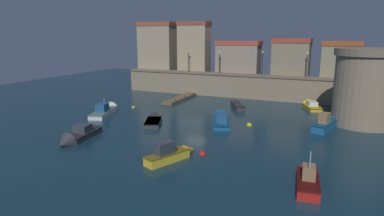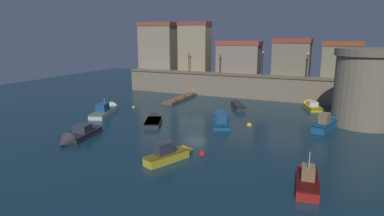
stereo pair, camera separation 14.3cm
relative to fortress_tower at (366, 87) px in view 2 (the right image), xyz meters
name	(u,v)px [view 2 (the right image)]	position (x,y,z in m)	size (l,w,h in m)	color
ground_plane	(196,122)	(-18.02, -6.50, -4.42)	(98.18, 98.18, 0.00)	#112D3D
quay_wall	(238,85)	(-18.02, 10.99, -2.47)	(40.55, 2.54, 3.87)	gray
old_town_backdrop	(227,52)	(-21.12, 14.20, 2.87)	(38.39, 4.96, 8.87)	tan
fortress_tower	(366,87)	(0.00, 0.00, 0.00)	(7.30, 7.30, 8.71)	gray
pier_dock	(181,98)	(-25.79, 5.14, -4.23)	(1.73, 9.46, 0.70)	brown
quay_lamp_0	(189,58)	(-26.98, 10.99, 1.83)	(0.32, 0.32, 3.60)	black
quay_lamp_1	(220,59)	(-21.26, 10.99, 1.79)	(0.32, 0.32, 3.53)	black
quay_lamp_2	(263,60)	(-14.07, 10.99, 1.92)	(0.32, 0.32, 3.76)	black
quay_lamp_3	(308,61)	(-7.35, 10.99, 1.89)	(0.32, 0.32, 3.70)	black
moored_boat_0	(154,120)	(-22.44, -8.86, -4.13)	(3.45, 5.15, 1.56)	#333338
moored_boat_1	(307,178)	(-4.38, -18.77, -3.93)	(1.90, 5.28, 3.06)	red
moored_boat_2	(221,119)	(-15.27, -5.34, -4.01)	(4.11, 7.30, 2.09)	#195689
moored_boat_3	(327,123)	(-3.63, -3.11, -3.84)	(3.01, 6.39, 2.16)	#195689
moored_boat_4	(76,137)	(-25.99, -17.86, -4.02)	(2.62, 6.00, 1.91)	#333338
moored_boat_5	(311,105)	(-6.17, 7.28, -4.10)	(3.54, 5.53, 1.71)	gold
moored_boat_6	(171,154)	(-15.06, -18.63, -3.85)	(3.01, 5.09, 1.89)	gold
moored_boat_7	(237,105)	(-15.88, 3.25, -4.06)	(3.63, 5.45, 1.12)	#333338
moored_boat_8	(107,110)	(-30.69, -7.22, -3.97)	(3.98, 7.56, 2.66)	white
mooring_buoy_0	(202,154)	(-13.24, -16.33, -4.42)	(0.59, 0.59, 0.59)	red
mooring_buoy_1	(249,125)	(-11.82, -5.55, -4.42)	(0.64, 0.64, 0.64)	yellow
mooring_buoy_2	(134,107)	(-29.35, -2.93, -4.42)	(0.45, 0.45, 0.45)	yellow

